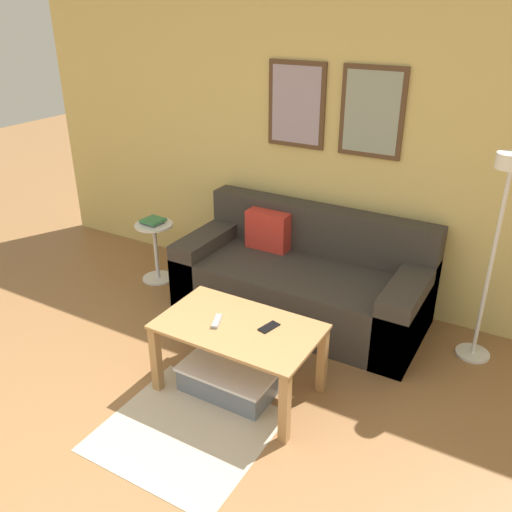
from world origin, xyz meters
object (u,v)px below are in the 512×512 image
Objects in this scene: side_table at (156,247)px; book_stack at (153,221)px; coffee_table at (239,338)px; couch at (302,280)px; storage_bin at (230,378)px; cell_phone at (269,327)px; floor_lamp at (494,243)px; remote_control at (217,321)px.

side_table is 2.89× the size of book_stack.
book_stack is at bearing 147.70° from side_table.
side_table is (-1.46, 0.95, -0.08)m from coffee_table.
couch is 3.14× the size of storage_bin.
book_stack is 1.87m from cell_phone.
cell_phone reaches higher than coffee_table.
cell_phone reaches higher than storage_bin.
coffee_table is 1.72m from floor_lamp.
book_stack is (-2.73, -0.10, -0.37)m from floor_lamp.
side_table is at bearing -32.30° from book_stack.
couch is 1.06m from cell_phone.
couch reaches higher than storage_bin.
remote_control is (-0.13, -0.04, 0.10)m from coffee_table.
side_table is 0.24m from book_stack.
floor_lamp is 11.00× the size of cell_phone.
cell_phone is at bearing -28.11° from side_table.
floor_lamp is 2.79m from side_table.
remote_control is at bearing -36.68° from side_table.
couch reaches higher than coffee_table.
side_table is 1.86m from cell_phone.
cell_phone is at bearing -1.19° from remote_control.
storage_bin is at bearing -140.28° from floor_lamp.
cell_phone is (0.31, 0.11, -0.01)m from remote_control.
storage_bin is 4.13× the size of remote_control.
cell_phone is (1.64, -0.87, 0.18)m from side_table.
remote_control is (1.34, -1.00, -0.06)m from book_stack.
coffee_table is 0.17m from remote_control.
remote_control reaches higher than cell_phone.
coffee_table is at bearing -32.98° from book_stack.
coffee_table is at bearing -140.11° from floor_lamp.
cell_phone is at bearing -76.04° from couch.
floor_lamp is 2.84× the size of side_table.
couch reaches higher than cell_phone.
coffee_table is 0.32m from storage_bin.
side_table is at bearing 166.04° from cell_phone.
storage_bin is 1.90m from floor_lamp.
floor_lamp reaches higher than couch.
book_stack is 1.34× the size of cell_phone.
storage_bin is at bearing -88.83° from couch.
coffee_table is 7.18× the size of cell_phone.
storage_bin is 0.42m from remote_control.
book_stack is at bearing 166.00° from cell_phone.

